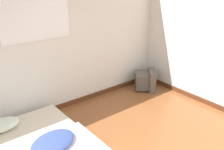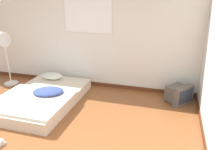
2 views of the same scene
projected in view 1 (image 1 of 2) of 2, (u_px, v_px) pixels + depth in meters
name	position (u px, v px, depth m)	size (l,w,h in m)	color
wall_back	(34.00, 41.00, 3.85)	(7.47, 0.08, 2.60)	silver
crt_tv	(146.00, 80.00, 5.22)	(0.59, 0.59, 0.40)	#56514C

